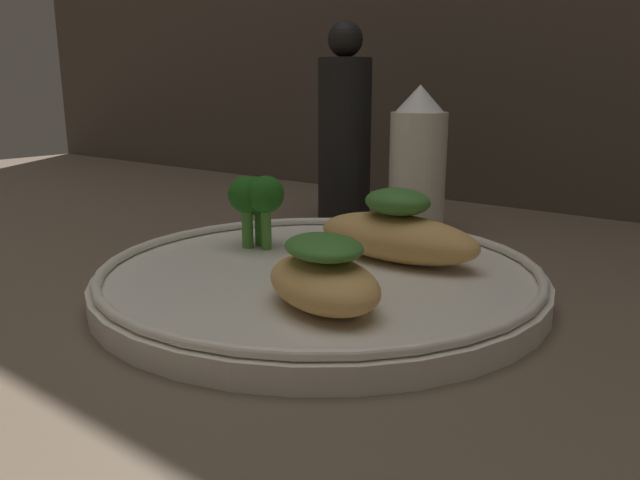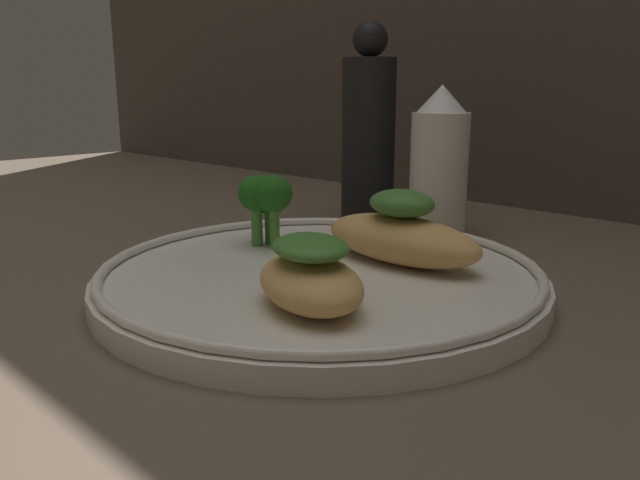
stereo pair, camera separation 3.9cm
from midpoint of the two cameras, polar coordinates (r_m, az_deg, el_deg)
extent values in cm
cube|color=brown|center=(40.20, -2.80, -5.44)|extent=(180.00, 180.00, 1.00)
cylinder|color=silver|center=(39.82, -2.82, -3.81)|extent=(28.19, 28.19, 1.40)
torus|color=silver|center=(39.53, -2.83, -2.43)|extent=(27.59, 27.59, 0.60)
ellipsoid|color=tan|center=(32.74, -3.09, -4.02)|extent=(9.37, 7.84, 2.69)
ellipsoid|color=#3D752D|center=(32.19, -3.14, -0.70)|extent=(6.02, 5.53, 1.22)
ellipsoid|color=tan|center=(41.64, 4.34, 0.18)|extent=(11.92, 5.05, 3.11)
ellipsoid|color=#3D752D|center=(41.13, 4.41, 3.49)|extent=(4.57, 3.67, 1.78)
cylinder|color=#4C8E38|center=(44.68, -7.44, 1.03)|extent=(0.72, 0.72, 3.07)
sphere|color=#1E5B19|center=(44.20, -7.54, 4.14)|extent=(2.65, 2.65, 2.65)
cylinder|color=#4C8E38|center=(46.04, -7.80, 1.07)|extent=(0.98, 0.98, 2.56)
sphere|color=#1E5B19|center=(45.62, -7.89, 3.70)|extent=(2.47, 2.47, 2.47)
cylinder|color=#4C8E38|center=(45.40, -9.12, 1.12)|extent=(0.83, 0.83, 2.98)
sphere|color=#1E5B19|center=(44.93, -9.23, 4.12)|extent=(2.64, 2.64, 2.64)
cylinder|color=silver|center=(55.90, 6.91, 6.10)|extent=(5.01, 5.01, 10.59)
cone|color=white|center=(55.40, 7.11, 12.73)|extent=(4.26, 4.26, 2.33)
cylinder|color=black|center=(60.20, 0.37, 9.02)|extent=(5.05, 5.05, 15.33)
sphere|color=black|center=(60.12, 0.38, 17.89)|extent=(3.28, 3.28, 3.28)
camera|label=1|loc=(0.02, -92.86, -0.71)|focal=35.00mm
camera|label=2|loc=(0.02, 87.14, 0.71)|focal=35.00mm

